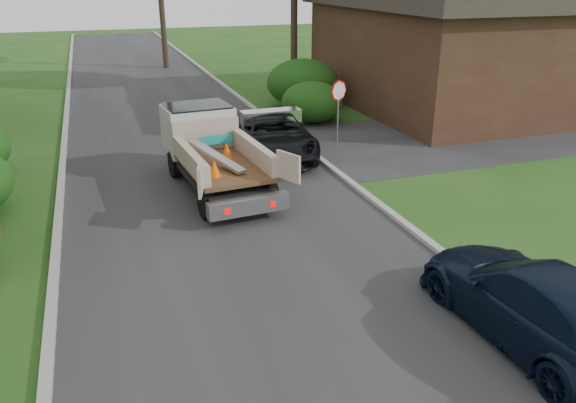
# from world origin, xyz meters

# --- Properties ---
(ground) EXTENTS (120.00, 120.00, 0.00)m
(ground) POSITION_xyz_m (0.00, 0.00, 0.00)
(ground) COLOR #1D4C15
(ground) RESTS_ON ground
(road) EXTENTS (8.00, 90.00, 0.02)m
(road) POSITION_xyz_m (0.00, 10.00, 0.00)
(road) COLOR #28282B
(road) RESTS_ON ground
(side_street) EXTENTS (16.00, 7.00, 0.02)m
(side_street) POSITION_xyz_m (12.00, 9.00, 0.01)
(side_street) COLOR #28282B
(side_street) RESTS_ON ground
(curb_left) EXTENTS (0.20, 90.00, 0.12)m
(curb_left) POSITION_xyz_m (-4.10, 10.00, 0.06)
(curb_left) COLOR #9E9E99
(curb_left) RESTS_ON ground
(curb_right) EXTENTS (0.20, 90.00, 0.12)m
(curb_right) POSITION_xyz_m (4.10, 10.00, 0.06)
(curb_right) COLOR #9E9E99
(curb_right) RESTS_ON ground
(stop_sign) EXTENTS (0.71, 0.32, 2.48)m
(stop_sign) POSITION_xyz_m (5.20, 9.00, 1.78)
(stop_sign) COLOR slate
(stop_sign) RESTS_ON ground
(house_right) EXTENTS (9.72, 12.96, 6.20)m
(house_right) POSITION_xyz_m (13.00, 14.00, 3.16)
(house_right) COLOR #3C2218
(house_right) RESTS_ON ground
(hedge_right_a) EXTENTS (2.60, 2.60, 1.70)m
(hedge_right_a) POSITION_xyz_m (5.80, 13.00, 0.85)
(hedge_right_a) COLOR #103B0D
(hedge_right_a) RESTS_ON ground
(hedge_right_b) EXTENTS (3.38, 3.38, 2.21)m
(hedge_right_b) POSITION_xyz_m (6.50, 16.00, 1.10)
(hedge_right_b) COLOR #103B0D
(hedge_right_b) RESTS_ON ground
(flatbed_truck) EXTENTS (2.76, 5.78, 2.13)m
(flatbed_truck) POSITION_xyz_m (0.18, 7.19, 1.16)
(flatbed_truck) COLOR black
(flatbed_truck) RESTS_ON ground
(black_pickup) EXTENTS (3.29, 5.62, 1.47)m
(black_pickup) POSITION_xyz_m (2.86, 9.08, 0.73)
(black_pickup) COLOR black
(black_pickup) RESTS_ON ground
(navy_suv) EXTENTS (2.06, 4.89, 1.41)m
(navy_suv) POSITION_xyz_m (3.80, -2.50, 0.70)
(navy_suv) COLOR black
(navy_suv) RESTS_ON ground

